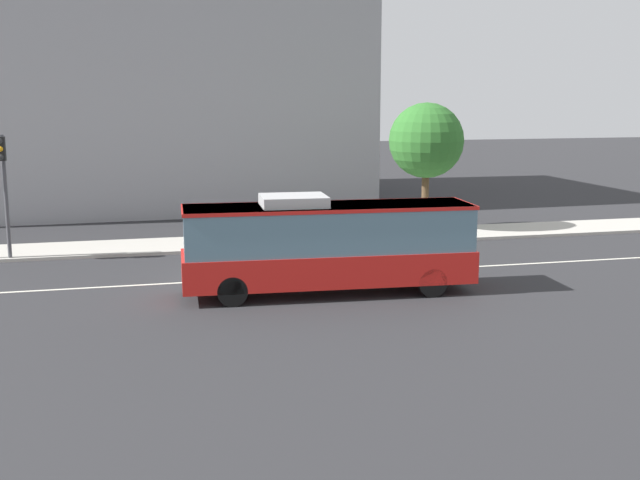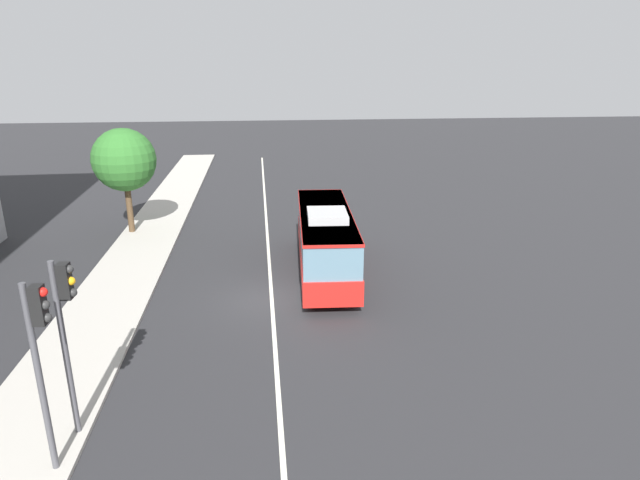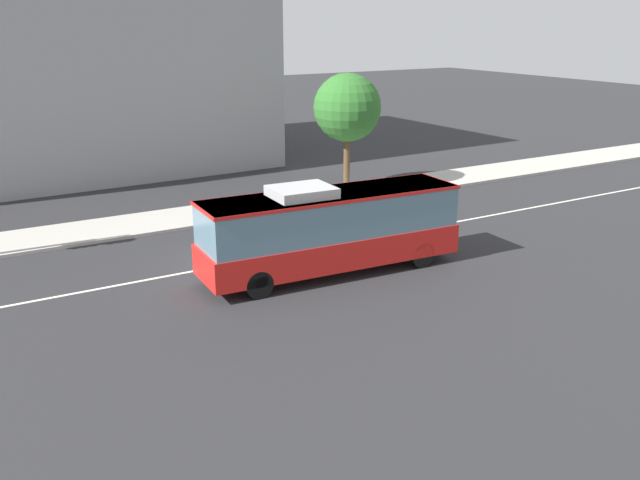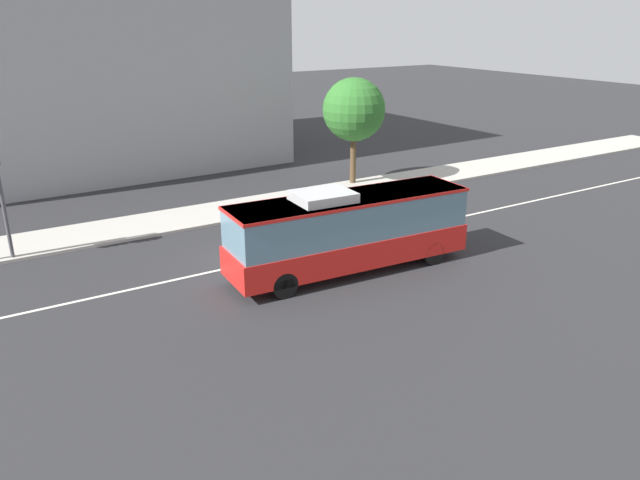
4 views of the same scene
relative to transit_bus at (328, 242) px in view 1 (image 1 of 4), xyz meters
The scene contains 7 objects.
ground_plane 4.39m from the transit_bus, 136.55° to the left, with size 160.00×160.00×0.00m, color #28282B.
sidewalk_kerb 10.38m from the transit_bus, 106.50° to the left, with size 80.00×3.46×0.14m, color #B2ADA3.
lane_centre_line 4.39m from the transit_bus, 136.55° to the left, with size 76.00×0.16×0.01m, color silver.
transit_bus is the anchor object (origin of this frame).
traffic_light_near_corner 14.21m from the transit_bus, 144.33° to the left, with size 0.34×0.62×5.20m.
street_tree_kerbside_left 13.73m from the transit_bus, 54.68° to the left, with size 3.70×3.70×6.39m.
office_block_background 27.77m from the transit_bus, 103.71° to the left, with size 28.33×17.71×17.00m.
Camera 1 is at (-3.72, -28.90, 6.90)m, focal length 44.91 mm.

